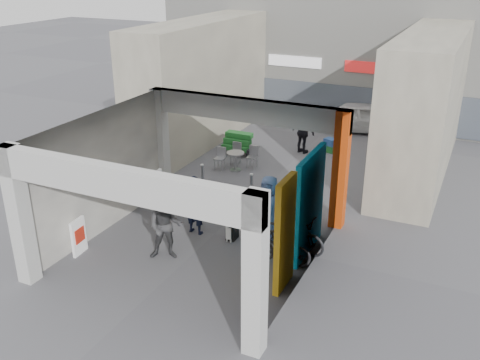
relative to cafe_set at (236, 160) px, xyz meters
The scene contains 21 objects.
ground 5.28m from the cafe_set, 71.01° to the right, with size 90.00×90.00×0.00m, color #58585D.
arcade_canopy 6.55m from the cafe_set, 68.78° to the right, with size 6.40×6.45×6.40m.
far_building 9.88m from the cafe_set, 79.21° to the left, with size 18.00×4.08×8.00m.
plaza_bldg_left 4.35m from the cafe_set, 137.94° to the left, with size 2.00×9.00×5.00m, color #B8B199.
plaza_bldg_right 7.06m from the cafe_set, 22.00° to the left, with size 2.00×9.00×5.00m, color #B8B199.
bollard_left 2.54m from the cafe_set, 90.60° to the right, with size 0.09×0.09×0.98m, color gray.
bollard_center 3.05m from the cafe_set, 54.94° to the right, with size 0.09×0.09×0.93m, color gray.
bollard_right 4.11m from the cafe_set, 38.13° to the right, with size 0.09×0.09×0.86m, color gray.
advert_board_near 7.54m from the cafe_set, 97.85° to the right, with size 0.14×0.55×1.00m.
advert_board_far 3.86m from the cafe_set, 105.50° to the right, with size 0.15×0.56×1.00m.
cafe_set is the anchor object (origin of this frame).
produce_stand 1.48m from the cafe_set, 113.09° to the left, with size 1.30×0.70×0.86m.
crate_stack 4.18m from the cafe_set, 49.63° to the left, with size 0.54×0.49×0.56m.
border_collie 5.60m from the cafe_set, 65.82° to the right, with size 0.26×0.50×0.69m.
man_with_dog 5.30m from the cafe_set, 77.09° to the right, with size 0.64×0.42×1.75m, color black.
man_back_turned 6.80m from the cafe_set, 79.92° to the right, with size 0.90×0.70×1.85m, color #39393C.
man_elderly 5.48m from the cafe_set, 54.69° to the right, with size 0.89×0.58×1.82m, color #5A77B0.
man_crates 3.19m from the cafe_set, 56.29° to the left, with size 1.04×0.43×1.78m, color black.
bicycle_front 6.32m from the cafe_set, 50.50° to the right, with size 0.67×1.91×1.00m, color black.
bicycle_rear 6.97m from the cafe_set, 54.83° to the right, with size 0.44×1.57×0.94m, color black.
white_van 7.35m from the cafe_set, 62.47° to the left, with size 1.57×3.89×1.33m, color silver.
Camera 1 is at (6.41, -11.91, 7.33)m, focal length 40.00 mm.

